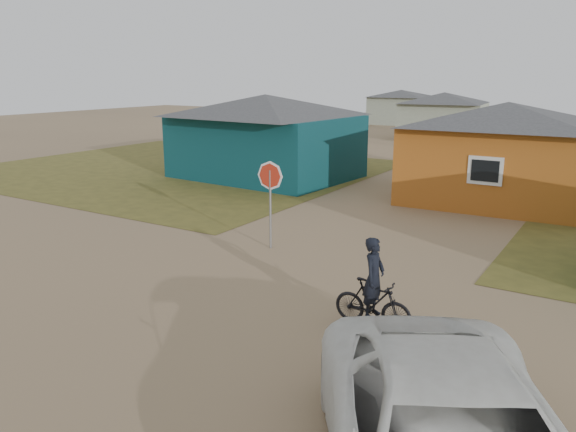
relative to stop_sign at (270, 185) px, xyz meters
name	(u,v)px	position (x,y,z in m)	size (l,w,h in m)	color
ground	(242,306)	(1.81, -3.86, -1.88)	(120.00, 120.00, 0.00)	#8D7251
grass_nw	(176,168)	(-12.19, 9.14, -1.87)	(20.00, 18.00, 0.00)	brown
house_teal	(266,135)	(-6.69, 9.64, 0.18)	(8.93, 7.08, 4.00)	#0A3339
house_yellow	(504,151)	(4.31, 10.14, 0.13)	(7.72, 6.76, 3.90)	#AE5B1A
house_pale_west	(443,116)	(-4.19, 30.14, -0.02)	(7.04, 6.15, 3.60)	gray
house_pale_north	(401,106)	(-12.19, 42.14, -0.12)	(6.28, 5.81, 3.40)	gray
stop_sign	(270,185)	(0.00, 0.00, 0.00)	(0.79, 0.35, 2.56)	gray
cyclist	(373,295)	(4.65, -3.30, -1.20)	(1.65, 0.59, 1.86)	black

